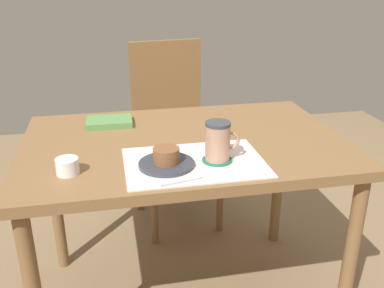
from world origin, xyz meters
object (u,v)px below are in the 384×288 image
dining_table (185,160)px  sugar_bowl (67,166)px  coffee_mug (218,141)px  wooden_chair (173,127)px  pastry_plate (167,164)px  small_book (109,122)px  pastry (166,155)px

dining_table → sugar_bowl: (-0.40, -0.20, 0.11)m
coffee_mug → wooden_chair: bearing=90.4°
dining_table → pastry_plate: 0.26m
wooden_chair → small_book: bearing=48.1°
pastry_plate → pastry: pastry is taller
pastry → small_book: 0.47m
coffee_mug → pastry_plate: bearing=-178.1°
dining_table → sugar_bowl: sugar_bowl is taller
wooden_chair → sugar_bowl: 1.04m
dining_table → small_book: (-0.27, 0.22, 0.09)m
small_book → sugar_bowl: bearing=-106.3°
sugar_bowl → wooden_chair: bearing=62.8°
small_book → pastry: bearing=-67.7°
small_book → pastry_plate: bearing=-67.7°
pastry → pastry_plate: bearing=0.0°
pastry_plate → sugar_bowl: bearing=177.7°
wooden_chair → pastry: bearing=72.6°
dining_table → pastry: (-0.10, -0.22, 0.12)m
pastry_plate → sugar_bowl: (-0.30, 0.01, 0.02)m
pastry_plate → sugar_bowl: size_ratio=2.52×
pastry_plate → coffee_mug: bearing=1.9°
wooden_chair → coffee_mug: size_ratio=7.58×
wooden_chair → sugar_bowl: wooden_chair is taller
pastry → sugar_bowl: size_ratio=1.19×
pastry_plate → coffee_mug: coffee_mug is taller
wooden_chair → pastry: wooden_chair is taller
coffee_mug → small_book: size_ratio=0.71×
coffee_mug → dining_table: bearing=108.3°
pastry → small_book: pastry is taller
small_book → wooden_chair: bearing=56.7°
dining_table → wooden_chair: size_ratio=1.21×
pastry → sugar_bowl: bearing=177.7°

